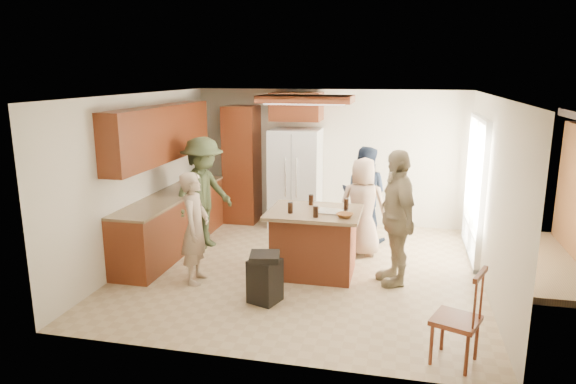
% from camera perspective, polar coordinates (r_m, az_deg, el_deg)
% --- Properties ---
extents(person_front_left, '(0.45, 0.59, 1.53)m').
position_cam_1_polar(person_front_left, '(7.02, -10.28, -3.94)').
color(person_front_left, tan).
rests_on(person_front_left, ground).
extents(person_behind_left, '(0.86, 0.63, 1.62)m').
position_cam_1_polar(person_behind_left, '(8.68, 8.44, -0.25)').
color(person_behind_left, '#1B2436').
rests_on(person_behind_left, ground).
extents(person_behind_right, '(0.76, 0.50, 1.54)m').
position_cam_1_polar(person_behind_right, '(8.01, 8.29, -1.66)').
color(person_behind_right, tan).
rests_on(person_behind_right, ground).
extents(person_side_right, '(0.88, 1.20, 1.83)m').
position_cam_1_polar(person_side_right, '(6.98, 11.94, -2.80)').
color(person_side_right, tan).
rests_on(person_side_right, ground).
extents(person_counter, '(0.98, 1.29, 1.81)m').
position_cam_1_polar(person_counter, '(8.35, -9.41, -0.14)').
color(person_counter, '#374025').
rests_on(person_counter, ground).
extents(left_cabinetry, '(0.64, 3.00, 2.30)m').
position_cam_1_polar(left_cabinetry, '(8.36, -13.10, 0.06)').
color(left_cabinetry, maroon).
rests_on(left_cabinetry, ground).
extents(back_wall_units, '(1.80, 0.60, 2.45)m').
position_cam_1_polar(back_wall_units, '(9.61, -3.65, 4.64)').
color(back_wall_units, maroon).
rests_on(back_wall_units, ground).
extents(refrigerator, '(0.90, 0.76, 1.80)m').
position_cam_1_polar(refrigerator, '(9.43, 0.83, 1.53)').
color(refrigerator, white).
rests_on(refrigerator, ground).
extents(kitchen_island, '(1.28, 1.03, 0.93)m').
position_cam_1_polar(kitchen_island, '(7.27, 2.92, -5.53)').
color(kitchen_island, '#AA4C2B').
rests_on(kitchen_island, ground).
extents(island_items, '(0.92, 0.71, 0.15)m').
position_cam_1_polar(island_items, '(7.00, 4.66, -2.06)').
color(island_items, silver).
rests_on(island_items, kitchen_island).
extents(trash_bin, '(0.43, 0.43, 0.63)m').
position_cam_1_polar(trash_bin, '(6.46, -2.58, -9.46)').
color(trash_bin, black).
rests_on(trash_bin, ground).
extents(spindle_chair, '(0.55, 0.55, 0.99)m').
position_cam_1_polar(spindle_chair, '(5.39, 18.37, -13.41)').
color(spindle_chair, maroon).
rests_on(spindle_chair, ground).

